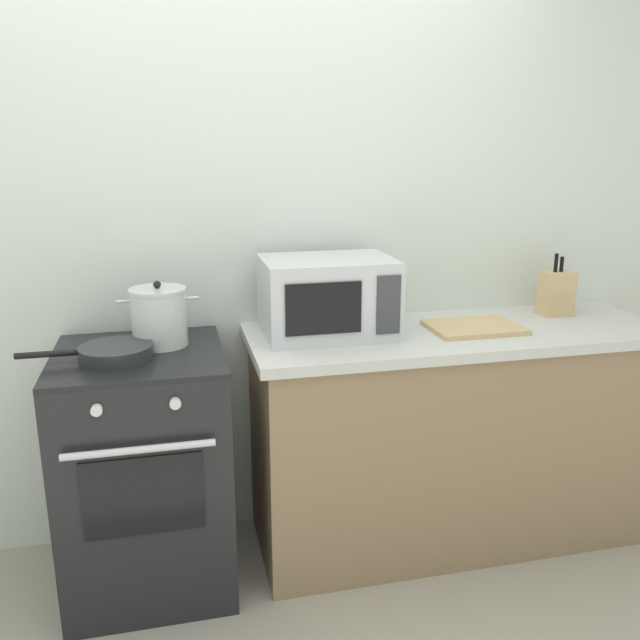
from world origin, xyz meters
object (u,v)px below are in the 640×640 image
object	(u,v)px
stock_pot	(159,317)
microwave	(328,297)
cutting_board	(474,327)
knife_block	(556,293)
stove	(147,469)
frying_pan	(114,352)

from	to	relation	value
stock_pot	microwave	xyz separation A→B (m)	(0.64, -0.00, 0.04)
microwave	cutting_board	world-z (taller)	microwave
cutting_board	knife_block	size ratio (longest dim) A/B	1.34
stock_pot	cutting_board	distance (m)	1.23
microwave	cutting_board	size ratio (longest dim) A/B	1.39
stove	frying_pan	bearing A→B (deg)	-143.55
stock_pot	microwave	size ratio (longest dim) A/B	0.58
stove	frying_pan	xyz separation A→B (m)	(-0.08, -0.06, 0.48)
frying_pan	knife_block	distance (m)	1.84
cutting_board	stock_pot	bearing A→B (deg)	176.25
microwave	knife_block	xyz separation A→B (m)	(1.03, 0.06, -0.05)
frying_pan	stove	bearing A→B (deg)	36.45
frying_pan	cutting_board	xyz separation A→B (m)	(1.38, 0.06, -0.02)
stove	cutting_board	xyz separation A→B (m)	(1.30, 0.00, 0.47)
cutting_board	knife_block	bearing A→B (deg)	17.37
stove	stock_pot	world-z (taller)	stock_pot
stock_pot	knife_block	size ratio (longest dim) A/B	1.08
stove	knife_block	bearing A→B (deg)	4.61
knife_block	frying_pan	bearing A→B (deg)	-173.85
frying_pan	microwave	bearing A→B (deg)	9.64
stove	microwave	bearing A→B (deg)	6.29
frying_pan	microwave	xyz separation A→B (m)	(0.79, 0.13, 0.12)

